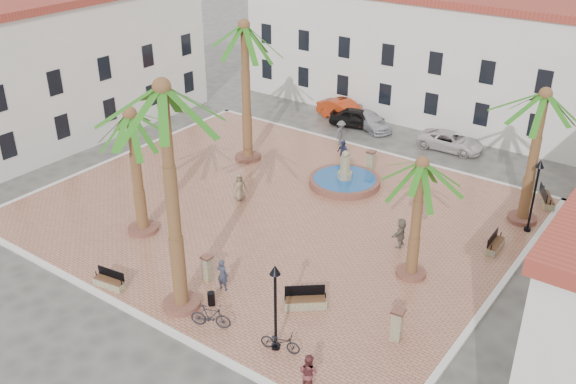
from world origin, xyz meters
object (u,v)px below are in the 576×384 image
(car_white, at_px, (451,141))
(litter_bin, at_px, (211,299))
(bench_se, at_px, (305,302))
(bollard_e, at_px, (397,324))
(palm_ne, at_px, (543,110))
(bench_s, at_px, (110,282))
(bicycle_b, at_px, (211,316))
(palm_nw, at_px, (245,41))
(pedestrian_east, at_px, (401,233))
(pedestrian_fountain_b, at_px, (343,154))
(car_red, at_px, (345,111))
(palm_s, at_px, (164,113))
(bench_e, at_px, (495,245))
(fountain, at_px, (345,180))
(bollard_n, at_px, (371,161))
(pedestrian_north, at_px, (341,133))
(lamppost_e, at_px, (536,184))
(bollard_se, at_px, (207,268))
(pedestrian_fountain_a, at_px, (240,187))
(car_black, at_px, (358,118))
(palm_e, at_px, (421,178))
(palm_sw, at_px, (132,130))
(bench_ne, at_px, (546,200))
(car_silver, at_px, (369,121))
(lamppost_s, at_px, (275,293))
(cyclist_b, at_px, (308,373))
(cyclist_a, at_px, (223,275))
(bicycle_a, at_px, (280,342))

(car_white, bearing_deg, litter_bin, 174.03)
(bench_se, height_order, bollard_e, bollard_e)
(palm_ne, relative_size, bench_s, 4.59)
(palm_ne, relative_size, bicycle_b, 4.30)
(bench_se, bearing_deg, bench_s, 166.30)
(palm_nw, bearing_deg, bench_se, -42.13)
(palm_nw, bearing_deg, pedestrian_east, -16.70)
(pedestrian_fountain_b, relative_size, car_white, 0.42)
(bollard_e, relative_size, car_red, 0.32)
(bench_s, bearing_deg, litter_bin, 11.69)
(palm_s, bearing_deg, bench_e, 52.99)
(fountain, xyz_separation_m, bollard_n, (0.40, 2.46, 0.46))
(bicycle_b, height_order, pedestrian_north, pedestrian_north)
(bench_s, xyz_separation_m, lamppost_e, (14.11, 16.53, 2.57))
(bollard_se, xyz_separation_m, pedestrian_fountain_a, (-3.99, 7.16, 0.15))
(palm_s, height_order, car_black, palm_s)
(palm_e, distance_m, bollard_se, 10.63)
(palm_sw, height_order, bollard_se, palm_sw)
(car_black, bearing_deg, bench_ne, -120.80)
(car_silver, bearing_deg, lamppost_s, -136.05)
(bench_ne, distance_m, car_black, 15.87)
(palm_ne, bearing_deg, bollard_se, -125.27)
(lamppost_s, height_order, bollard_se, lamppost_s)
(pedestrian_fountain_b, relative_size, pedestrian_north, 1.08)
(palm_nw, bearing_deg, bench_s, -75.29)
(bollard_se, bearing_deg, litter_bin, -43.28)
(pedestrian_fountain_b, height_order, pedestrian_north, pedestrian_fountain_b)
(cyclist_b, relative_size, pedestrian_fountain_b, 0.86)
(lamppost_s, height_order, bollard_e, lamppost_s)
(palm_s, xyz_separation_m, car_black, (-4.95, 23.83, -8.53))
(palm_nw, height_order, car_black, palm_nw)
(bench_ne, distance_m, lamppost_s, 19.92)
(palm_e, xyz_separation_m, cyclist_a, (-6.50, -6.16, -4.32))
(palm_e, xyz_separation_m, bicycle_a, (-1.87, -7.99, -4.67))
(pedestrian_east, height_order, car_black, pedestrian_east)
(bollard_se, bearing_deg, car_red, 105.27)
(fountain, relative_size, palm_sw, 0.62)
(palm_s, distance_m, palm_ne, 19.42)
(bench_e, xyz_separation_m, bench_ne, (0.64, 6.54, 0.03))
(fountain, distance_m, palm_nw, 10.49)
(fountain, distance_m, bench_e, 10.27)
(palm_nw, bearing_deg, car_black, 74.11)
(bench_e, xyz_separation_m, car_black, (-14.56, 11.08, 0.32))
(lamppost_e, distance_m, litter_bin, 17.68)
(palm_nw, bearing_deg, litter_bin, -56.83)
(bench_s, height_order, bench_ne, bench_ne)
(pedestrian_east, distance_m, car_black, 17.20)
(palm_sw, bearing_deg, palm_e, 18.96)
(car_black, bearing_deg, bollard_n, -158.27)
(bollard_e, bearing_deg, bicycle_a, -135.76)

